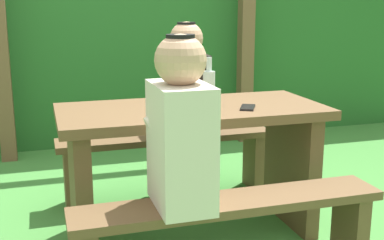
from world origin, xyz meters
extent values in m
plane|color=#44893B|center=(0.00, 0.00, 0.00)|extent=(12.00, 12.00, 0.00)
cube|color=#276428|center=(0.00, 2.33, 0.93)|extent=(6.40, 0.76, 1.85)
cube|color=brown|center=(-1.04, 1.74, 0.99)|extent=(0.12, 0.12, 1.99)
cube|color=brown|center=(1.04, 1.74, 0.99)|extent=(0.12, 0.12, 1.99)
cube|color=brown|center=(0.00, 0.00, 0.70)|extent=(1.40, 0.64, 0.05)
cube|color=brown|center=(-0.60, 0.00, 0.34)|extent=(0.08, 0.54, 0.68)
cube|color=brown|center=(0.60, 0.00, 0.34)|extent=(0.08, 0.54, 0.68)
cube|color=brown|center=(0.00, -0.57, 0.41)|extent=(1.40, 0.24, 0.04)
cube|color=brown|center=(0.62, -0.57, 0.19)|extent=(0.07, 0.22, 0.39)
cube|color=brown|center=(0.00, 0.57, 0.41)|extent=(1.40, 0.24, 0.04)
cube|color=brown|center=(-0.62, 0.57, 0.19)|extent=(0.07, 0.22, 0.39)
cube|color=brown|center=(0.62, 0.57, 0.19)|extent=(0.07, 0.22, 0.39)
cube|color=silver|center=(-0.22, -0.57, 0.69)|extent=(0.22, 0.34, 0.52)
sphere|color=tan|center=(-0.22, -0.57, 1.04)|extent=(0.21, 0.21, 0.21)
cylinder|color=black|center=(-0.22, -0.57, 1.13)|extent=(0.12, 0.12, 0.02)
cylinder|color=silver|center=(-0.22, -0.43, 0.79)|extent=(0.25, 0.07, 0.15)
cube|color=black|center=(0.14, 0.57, 0.69)|extent=(0.22, 0.34, 0.52)
sphere|color=tan|center=(0.14, 0.57, 1.04)|extent=(0.21, 0.21, 0.21)
cylinder|color=black|center=(0.14, 0.57, 1.13)|extent=(0.12, 0.12, 0.02)
cylinder|color=black|center=(0.14, 0.43, 0.79)|extent=(0.25, 0.07, 0.15)
cylinder|color=silver|center=(-0.04, 0.08, 0.77)|extent=(0.08, 0.08, 0.09)
cylinder|color=silver|center=(0.09, -0.01, 0.82)|extent=(0.06, 0.06, 0.19)
cylinder|color=silver|center=(0.09, -0.01, 0.95)|extent=(0.03, 0.03, 0.07)
cube|color=black|center=(0.27, -0.12, 0.73)|extent=(0.13, 0.16, 0.01)
camera|label=1|loc=(-0.76, -2.51, 1.27)|focal=47.44mm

